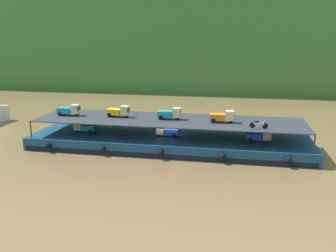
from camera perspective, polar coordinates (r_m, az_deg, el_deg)
The scene contains 12 objects.
ground_plane at distance 42.61m, azimuth 0.10°, elevation -3.53°, with size 400.00×400.00×0.00m, color brown.
hillside_far_bank at distance 99.85m, azimuth 6.79°, elevation 16.33°, with size 140.71×36.90×30.60m.
cargo_barge at distance 42.36m, azimuth 0.10°, elevation -2.58°, with size 33.03×9.17×1.50m.
cargo_rack at distance 41.71m, azimuth 0.10°, elevation 0.99°, with size 31.43×7.84×2.00m.
mini_truck_lower_stern at distance 44.90m, azimuth -13.28°, elevation -0.10°, with size 2.76×1.24×1.38m.
mini_truck_lower_aft at distance 41.72m, azimuth -0.10°, elevation -0.78°, with size 2.76×1.23×1.38m.
mini_truck_lower_mid at distance 41.03m, azimuth 14.51°, elevation -1.48°, with size 2.75×1.22×1.38m.
mini_truck_upper_stern at distance 45.47m, azimuth -15.66°, elevation 2.51°, with size 2.76×1.23×1.38m.
mini_truck_upper_mid at distance 43.35m, azimuth -8.00°, elevation 2.35°, with size 2.79×1.28×1.38m.
mini_truck_upper_fore at distance 41.66m, azimuth 0.28°, elevation 2.03°, with size 2.79×1.28×1.38m.
mini_truck_upper_bow at distance 40.54m, azimuth 8.75°, elevation 1.53°, with size 2.77×1.25×1.38m.
motorcycle_upper_port at distance 38.69m, azimuth 14.41°, elevation 0.27°, with size 1.90×0.55×0.87m.
Camera 1 is at (7.61, -39.95, 12.71)m, focal length 37.78 mm.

